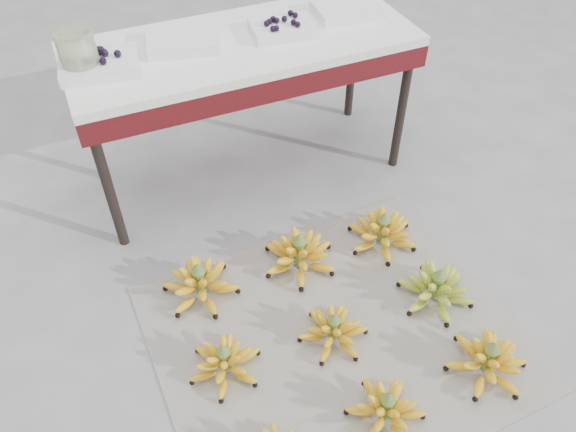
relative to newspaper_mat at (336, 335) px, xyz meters
name	(u,v)px	position (x,y,z in m)	size (l,w,h in m)	color
ground	(318,329)	(-0.05, 0.05, 0.00)	(60.00, 60.00, 0.00)	slate
newspaper_mat	(336,335)	(0.00, 0.00, 0.00)	(1.25, 1.05, 0.01)	silver
bunch_front_center	(386,409)	(0.00, -0.34, 0.05)	(0.28, 0.28, 0.15)	yellow
bunch_front_right	(487,361)	(0.39, -0.32, 0.06)	(0.36, 0.36, 0.16)	yellow
bunch_mid_left	(225,362)	(-0.41, 0.02, 0.05)	(0.28, 0.28, 0.15)	yellow
bunch_mid_center	(333,330)	(-0.02, -0.01, 0.05)	(0.30, 0.30, 0.15)	yellow
bunch_mid_right	(436,289)	(0.41, 0.00, 0.06)	(0.29, 0.29, 0.17)	#86AA28
bunch_back_left	(200,283)	(-0.39, 0.37, 0.06)	(0.35, 0.35, 0.17)	yellow
bunch_back_center	(299,254)	(0.01, 0.35, 0.06)	(0.32, 0.32, 0.18)	yellow
bunch_back_right	(382,232)	(0.37, 0.33, 0.06)	(0.30, 0.30, 0.17)	yellow
vendor_table	(243,57)	(0.04, 0.99, 0.58)	(1.38, 0.55, 0.66)	black
tray_far_left	(100,64)	(-0.51, 0.97, 0.68)	(0.30, 0.23, 0.07)	silver
tray_left	(182,42)	(-0.19, 1.02, 0.68)	(0.30, 0.25, 0.04)	silver
tray_right	(282,28)	(0.21, 0.97, 0.68)	(0.27, 0.21, 0.06)	silver
tray_far_right	(347,10)	(0.52, 1.02, 0.68)	(0.28, 0.22, 0.04)	silver
glass_jar	(78,53)	(-0.57, 0.97, 0.74)	(0.13, 0.13, 0.17)	beige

